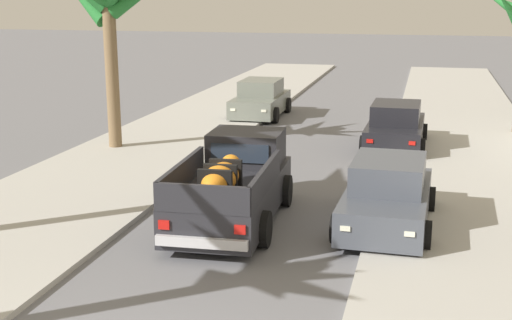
{
  "coord_description": "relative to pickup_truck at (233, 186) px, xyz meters",
  "views": [
    {
      "loc": [
        3.67,
        -7.18,
        5.13
      ],
      "look_at": [
        -0.18,
        8.82,
        1.2
      ],
      "focal_mm": 50.0,
      "sensor_mm": 36.0,
      "label": 1
    }
  ],
  "objects": [
    {
      "name": "sidewalk_left",
      "position": [
        -4.56,
        4.2,
        -0.75
      ],
      "size": [
        4.88,
        60.0,
        0.12
      ],
      "primitive_type": "cube",
      "color": "#B2AFA8",
      "rests_on": "ground"
    },
    {
      "name": "sidewalk_right",
      "position": [
        5.49,
        4.2,
        -0.75
      ],
      "size": [
        4.88,
        60.0,
        0.12
      ],
      "primitive_type": "cube",
      "color": "#B2AFA8",
      "rests_on": "ground"
    },
    {
      "name": "curb_left",
      "position": [
        -3.52,
        4.2,
        -0.76
      ],
      "size": [
        0.16,
        60.0,
        0.1
      ],
      "primitive_type": "cube",
      "color": "silver",
      "rests_on": "ground"
    },
    {
      "name": "curb_right",
      "position": [
        4.45,
        4.2,
        -0.76
      ],
      "size": [
        0.16,
        60.0,
        0.1
      ],
      "primitive_type": "cube",
      "color": "silver",
      "rests_on": "ground"
    },
    {
      "name": "pickup_truck",
      "position": [
        0.0,
        0.0,
        0.0
      ],
      "size": [
        2.37,
        5.28,
        1.8
      ],
      "color": "#28282D",
      "rests_on": "ground"
    },
    {
      "name": "car_left_near",
      "position": [
        3.42,
        0.35,
        -0.1
      ],
      "size": [
        2.12,
        4.3,
        1.54
      ],
      "color": "#474C56",
      "rests_on": "ground"
    },
    {
      "name": "car_right_near",
      "position": [
        -2.55,
        13.55,
        -0.1
      ],
      "size": [
        2.04,
        4.27,
        1.54
      ],
      "color": "slate",
      "rests_on": "ground"
    },
    {
      "name": "car_left_mid",
      "position": [
        3.2,
        8.6,
        -0.1
      ],
      "size": [
        2.08,
        4.28,
        1.54
      ],
      "color": "black",
      "rests_on": "ground"
    },
    {
      "name": "palm_tree_left_fore",
      "position": [
        -5.75,
        6.25,
        3.83
      ],
      "size": [
        4.16,
        3.64,
        5.76
      ],
      "color": "brown",
      "rests_on": "ground"
    }
  ]
}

